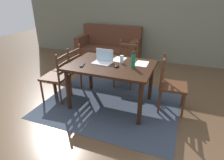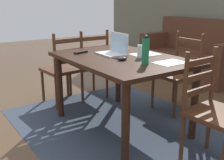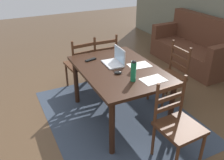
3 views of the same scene
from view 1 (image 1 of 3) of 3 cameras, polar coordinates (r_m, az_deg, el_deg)
name	(u,v)px [view 1 (image 1 of 3)]	position (r m, az deg, el deg)	size (l,w,h in m)	color
ground_plane	(111,103)	(3.56, -0.24, -6.97)	(14.00, 14.00, 0.00)	brown
area_rug	(111,103)	(3.56, -0.24, -6.93)	(2.40, 1.94, 0.01)	#333D4C
wall_back	(148,13)	(5.73, 10.60, 19.12)	(8.00, 0.12, 2.70)	#6B6D5B
dining_table	(111,70)	(3.26, -0.26, 3.12)	(1.41, 0.99, 0.77)	black
chair_far_head	(126,65)	(4.10, 4.23, 4.56)	(0.44, 0.44, 0.95)	#4C2B19
chair_left_near	(57,77)	(3.65, -16.11, 0.99)	(0.47, 0.47, 0.95)	#4C2B19
chair_right_far	(171,85)	(3.33, 17.19, -1.49)	(0.46, 0.46, 0.95)	#4C2B19
chair_left_far	(69,69)	(3.94, -12.76, 3.15)	(0.45, 0.45, 0.95)	#4C2B19
couch	(109,49)	(5.74, -0.85, 9.39)	(1.80, 0.80, 1.00)	#512D1E
laptop	(103,59)	(3.29, -2.67, 6.17)	(0.33, 0.23, 0.23)	silver
water_bottle	(133,59)	(3.05, 6.38, 6.15)	(0.07, 0.07, 0.27)	#197247
drinking_glass	(122,59)	(3.27, 2.92, 6.22)	(0.06, 0.06, 0.13)	silver
computer_mouse	(117,66)	(3.09, 1.50, 4.18)	(0.06, 0.10, 0.03)	black
tv_remote	(82,65)	(3.19, -8.89, 4.42)	(0.04, 0.17, 0.02)	black
paper_stack_left	(119,59)	(3.47, 2.12, 6.21)	(0.21, 0.30, 0.00)	white
paper_stack_right	(142,64)	(3.29, 8.87, 4.87)	(0.21, 0.30, 0.00)	white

